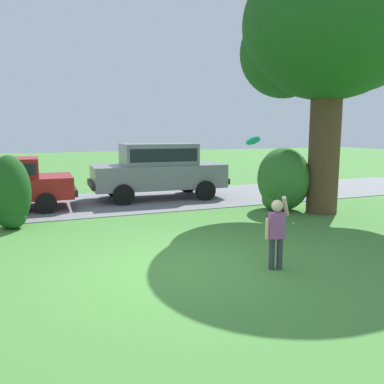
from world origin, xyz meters
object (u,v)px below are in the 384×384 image
parked_sedan (1,183)px  frisbee (253,141)px  oak_tree_large (327,34)px  parked_suv (158,168)px  child_thrower (277,229)px

parked_sedan → frisbee: 7.98m
oak_tree_large → parked_suv: bearing=133.6°
frisbee → oak_tree_large: bearing=35.1°
parked_suv → frisbee: 6.70m
parked_sedan → parked_suv: parked_suv is taller
oak_tree_large → parked_sedan: bearing=157.9°
frisbee → parked_sedan: bearing=127.8°
parked_sedan → parked_suv: size_ratio=0.93×
oak_tree_large → child_thrower: size_ratio=5.64×
child_thrower → parked_sedan: bearing=122.7°
oak_tree_large → parked_suv: (-3.72, 3.91, -3.93)m
child_thrower → frisbee: (0.14, 1.08, 1.45)m
parked_suv → child_thrower: (-0.26, -7.69, -0.36)m
oak_tree_large → child_thrower: bearing=-136.4°
child_thrower → frisbee: size_ratio=4.48×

